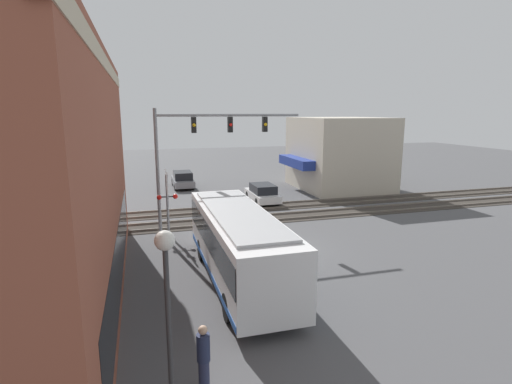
{
  "coord_description": "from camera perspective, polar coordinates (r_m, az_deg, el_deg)",
  "views": [
    {
      "loc": [
        -18.64,
        6.56,
        7.04
      ],
      "look_at": [
        4.52,
        -0.2,
        2.19
      ],
      "focal_mm": 28.0,
      "sensor_mm": 36.0,
      "label": 1
    }
  ],
  "objects": [
    {
      "name": "ground_plane",
      "position": [
        20.98,
        2.96,
        -8.25
      ],
      "size": [
        120.0,
        120.0,
        0.0
      ],
      "primitive_type": "plane",
      "color": "#4C4C4F"
    },
    {
      "name": "shop_building",
      "position": [
        37.92,
        11.74,
        5.42
      ],
      "size": [
        8.51,
        8.59,
        6.54
      ],
      "color": "beige",
      "rests_on": "ground"
    },
    {
      "name": "city_bus",
      "position": [
        16.84,
        -2.54,
        -7.22
      ],
      "size": [
        10.05,
        2.59,
        3.03
      ],
      "color": "white",
      "rests_on": "ground"
    },
    {
      "name": "traffic_signal_gantry",
      "position": [
        23.51,
        -7.64,
        7.35
      ],
      "size": [
        0.42,
        8.64,
        7.26
      ],
      "color": "gray",
      "rests_on": "ground"
    },
    {
      "name": "crossing_signal",
      "position": [
        23.24,
        -12.57,
        -0.68
      ],
      "size": [
        1.41,
        1.18,
        3.81
      ],
      "color": "gray",
      "rests_on": "ground"
    },
    {
      "name": "streetlamp",
      "position": [
        9.3,
        -12.45,
        -16.36
      ],
      "size": [
        0.44,
        0.44,
        4.61
      ],
      "color": "#38383A",
      "rests_on": "ground"
    },
    {
      "name": "rail_track_near",
      "position": [
        26.44,
        -1.32,
        -4.0
      ],
      "size": [
        2.6,
        60.0,
        0.15
      ],
      "color": "#332D28",
      "rests_on": "ground"
    },
    {
      "name": "rail_track_far",
      "position": [
        29.45,
        -2.93,
        -2.41
      ],
      "size": [
        2.6,
        60.0,
        0.15
      ],
      "color": "#332D28",
      "rests_on": "ground"
    },
    {
      "name": "parked_car_white",
      "position": [
        31.58,
        0.93,
        -0.25
      ],
      "size": [
        4.44,
        1.82,
        1.45
      ],
      "color": "silver",
      "rests_on": "ground"
    },
    {
      "name": "parked_car_grey",
      "position": [
        38.37,
        -10.43,
        1.69
      ],
      "size": [
        4.47,
        1.82,
        1.54
      ],
      "color": "slate",
      "rests_on": "ground"
    },
    {
      "name": "pedestrian_by_lamp",
      "position": [
        10.99,
        -7.5,
        -22.45
      ],
      "size": [
        0.34,
        0.34,
        1.83
      ],
      "color": "#2D3351",
      "rests_on": "ground"
    }
  ]
}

